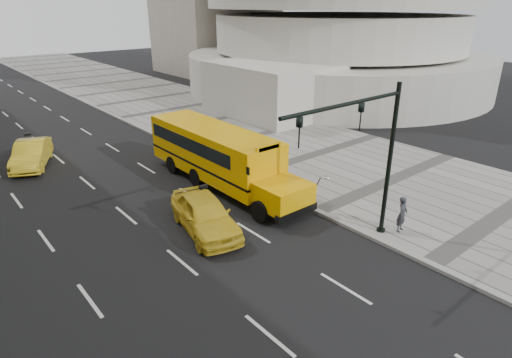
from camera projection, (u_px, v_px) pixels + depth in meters
ground at (146, 209)px, 20.33m from camera, size 140.00×140.00×0.00m
sidewalk_museum at (318, 154)px, 27.39m from camera, size 12.00×140.00×0.15m
curb_museum at (245, 177)px, 23.85m from camera, size 0.30×140.00×0.15m
school_bus at (216, 152)px, 22.65m from camera, size 2.96×11.56×3.19m
taxi_near at (205, 214)px, 18.10m from camera, size 2.86×5.00×1.60m
taxi_far at (31, 154)px, 25.36m from camera, size 3.40×4.89×1.53m
pedestrian at (402, 214)px, 17.83m from camera, size 0.63×0.48×1.56m
traffic_signal at (370, 149)px, 15.77m from camera, size 6.18×0.36×6.40m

